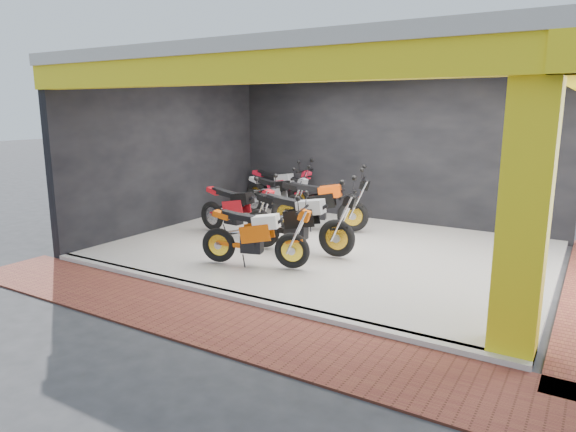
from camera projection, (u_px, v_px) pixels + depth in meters
name	position (u px, v px, depth m)	size (l,w,h in m)	color
ground	(273.00, 281.00, 8.43)	(80.00, 80.00, 0.00)	#2D2D30
showroom_floor	(328.00, 250.00, 10.09)	(8.00, 6.00, 0.10)	white
showroom_ceiling	(331.00, 62.00, 9.35)	(8.40, 6.40, 0.20)	beige
back_wall	(388.00, 152.00, 12.33)	(8.20, 0.20, 3.50)	black
left_wall	(171.00, 154.00, 11.83)	(0.20, 6.20, 3.50)	black
corner_column	(525.00, 206.00, 5.53)	(0.50, 0.50, 3.50)	yellow
header_beam_front	(231.00, 69.00, 6.91)	(8.40, 0.30, 0.40)	yellow
floor_kerb	(235.00, 297.00, 7.56)	(8.00, 0.20, 0.10)	white
paver_front	(200.00, 317.00, 6.92)	(9.00, 1.40, 0.03)	brown
moto_hero	(292.00, 233.00, 8.57)	(2.06, 0.76, 1.26)	#D85509
moto_row_a	(337.00, 220.00, 9.22)	(2.33, 0.86, 1.42)	black
moto_row_b	(260.00, 209.00, 10.45)	(2.15, 0.80, 1.32)	#B6131B
moto_row_c	(353.00, 201.00, 11.13)	(2.31, 0.85, 1.41)	black
moto_row_d	(296.00, 195.00, 12.27)	(2.11, 0.78, 1.29)	#95979C
moto_row_e	(299.00, 187.00, 13.30)	(2.20, 0.81, 1.34)	red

